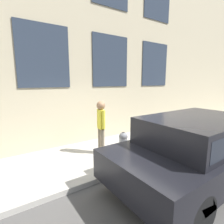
# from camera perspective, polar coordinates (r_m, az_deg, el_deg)

# --- Properties ---
(ground_plane) EXTENTS (80.00, 80.00, 0.00)m
(ground_plane) POSITION_cam_1_polar(r_m,az_deg,el_deg) (4.83, 4.34, -19.31)
(ground_plane) COLOR #514F4C
(sidewalk) EXTENTS (2.53, 60.00, 0.13)m
(sidewalk) POSITION_cam_1_polar(r_m,az_deg,el_deg) (5.74, -3.78, -13.69)
(sidewalk) COLOR #B2ADA3
(sidewalk) RESTS_ON ground_plane
(building_facade) EXTENTS (0.33, 40.00, 9.11)m
(building_facade) POSITION_cam_1_polar(r_m,az_deg,el_deg) (6.88, -11.10, 28.34)
(building_facade) COLOR #C6B793
(building_facade) RESTS_ON ground_plane
(fire_hydrant) EXTENTS (0.34, 0.45, 0.74)m
(fire_hydrant) POSITION_cam_1_polar(r_m,az_deg,el_deg) (5.37, 3.67, -10.35)
(fire_hydrant) COLOR gray
(fire_hydrant) RESTS_ON sidewalk
(person) EXTENTS (0.40, 0.26, 1.65)m
(person) POSITION_cam_1_polar(r_m,az_deg,el_deg) (5.38, -3.61, -3.41)
(person) COLOR #726651
(person) RESTS_ON sidewalk
(parked_truck_charcoal_near) EXTENTS (1.99, 4.22, 1.56)m
(parked_truck_charcoal_near) POSITION_cam_1_polar(r_m,az_deg,el_deg) (4.57, 25.62, -9.64)
(parked_truck_charcoal_near) COLOR black
(parked_truck_charcoal_near) RESTS_ON ground_plane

